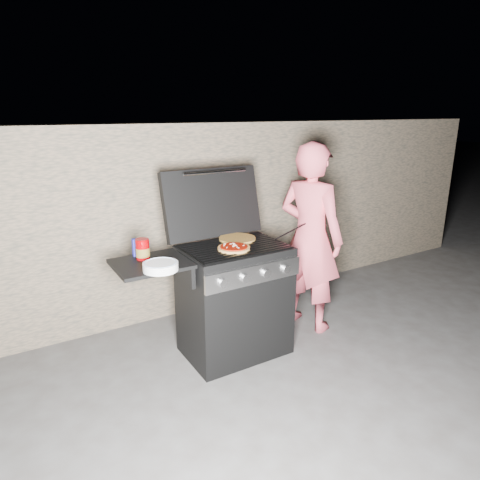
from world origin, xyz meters
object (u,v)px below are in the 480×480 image
pizza_topped (234,247)px  sauce_jar (143,249)px  person (310,238)px  gas_grill (207,307)px

pizza_topped → sauce_jar: bearing=165.9°
person → sauce_jar: bearing=69.3°
gas_grill → pizza_topped: bearing=-18.8°
pizza_topped → sauce_jar: sauce_jar is taller
gas_grill → pizza_topped: 0.52m
gas_grill → sauce_jar: (-0.44, 0.09, 0.52)m
sauce_jar → person: person is taller
sauce_jar → person: size_ratio=0.09×
pizza_topped → person: person is taller
pizza_topped → gas_grill: bearing=161.2°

